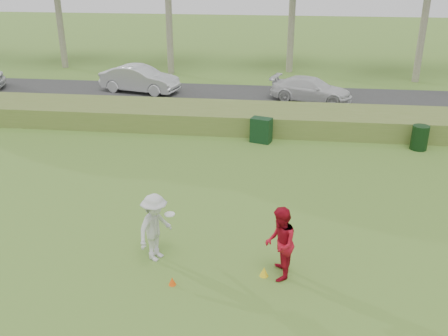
# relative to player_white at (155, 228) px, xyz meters

# --- Properties ---
(ground) EXTENTS (120.00, 120.00, 0.00)m
(ground) POSITION_rel_player_white_xyz_m (1.39, -0.74, -0.93)
(ground) COLOR #477426
(ground) RESTS_ON ground
(reed_strip) EXTENTS (80.00, 3.00, 0.90)m
(reed_strip) POSITION_rel_player_white_xyz_m (1.39, 11.26, -0.48)
(reed_strip) COLOR #59712D
(reed_strip) RESTS_ON ground
(park_road) EXTENTS (80.00, 6.00, 0.06)m
(park_road) POSITION_rel_player_white_xyz_m (1.39, 16.26, -0.90)
(park_road) COLOR #2D2D2D
(park_road) RESTS_ON ground
(player_white) EXTENTS (1.12, 1.38, 1.86)m
(player_white) POSITION_rel_player_white_xyz_m (0.00, 0.00, 0.00)
(player_white) COLOR silver
(player_white) RESTS_ON ground
(player_red) EXTENTS (0.74, 0.94, 1.90)m
(player_red) POSITION_rel_player_white_xyz_m (3.22, -0.42, 0.02)
(player_red) COLOR #A60E20
(player_red) RESTS_ON ground
(cone_orange) EXTENTS (0.19, 0.19, 0.21)m
(cone_orange) POSITION_rel_player_white_xyz_m (0.66, -1.09, -0.83)
(cone_orange) COLOR #FF540D
(cone_orange) RESTS_ON ground
(cone_yellow) EXTENTS (0.22, 0.22, 0.25)m
(cone_yellow) POSITION_rel_player_white_xyz_m (2.86, -0.45, -0.81)
(cone_yellow) COLOR yellow
(cone_yellow) RESTS_ON ground
(utility_cabinet) EXTENTS (0.97, 0.76, 1.07)m
(utility_cabinet) POSITION_rel_player_white_xyz_m (2.24, 9.34, -0.40)
(utility_cabinet) COLOR black
(utility_cabinet) RESTS_ON ground
(trash_bin) EXTENTS (0.71, 0.71, 1.02)m
(trash_bin) POSITION_rel_player_white_xyz_m (8.77, 9.25, -0.42)
(trash_bin) COLOR black
(trash_bin) RESTS_ON ground
(car_mid) EXTENTS (4.84, 2.60, 1.51)m
(car_mid) POSITION_rel_player_white_xyz_m (-5.23, 16.87, -0.12)
(car_mid) COLOR silver
(car_mid) RESTS_ON park_road
(car_right) EXTENTS (4.72, 2.92, 1.28)m
(car_right) POSITION_rel_player_white_xyz_m (4.59, 16.08, -0.23)
(car_right) COLOR silver
(car_right) RESTS_ON park_road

